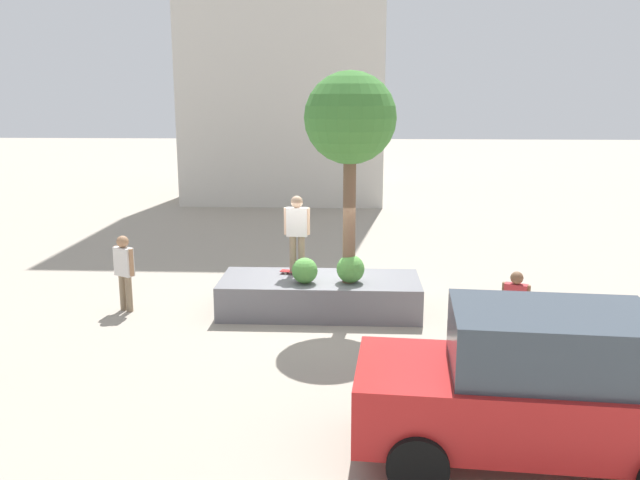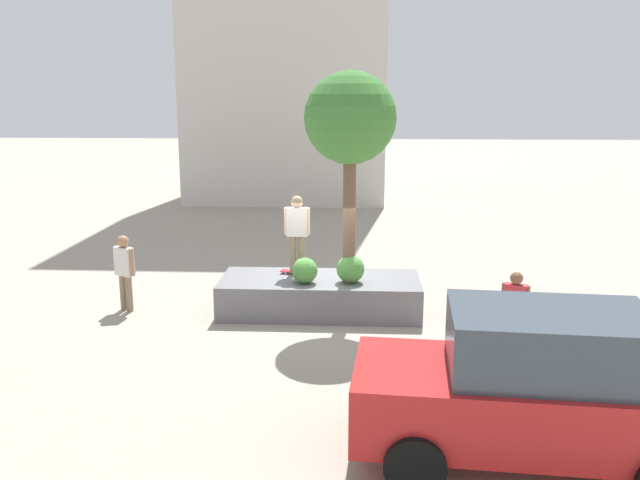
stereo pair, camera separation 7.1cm
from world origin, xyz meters
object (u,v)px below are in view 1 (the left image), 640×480
object	(u,v)px
planter_ledge	(320,295)
pedestrian_crossing	(124,268)
skateboard	(297,272)
sedan_parked	(536,386)
bystander_watching	(515,305)
skateboarder	(297,228)
plaza_tree	(350,121)

from	to	relation	value
planter_ledge	pedestrian_crossing	world-z (taller)	pedestrian_crossing
skateboard	sedan_parked	distance (m)	7.52
sedan_parked	pedestrian_crossing	xyz separation A→B (m)	(7.67, -6.05, -0.07)
skateboard	pedestrian_crossing	xyz separation A→B (m)	(3.94, 0.47, 0.17)
skateboard	pedestrian_crossing	distance (m)	3.97
bystander_watching	sedan_parked	bearing A→B (deg)	80.21
planter_ledge	skateboarder	xyz separation A→B (m)	(0.55, -0.33, 1.50)
sedan_parked	bystander_watching	xyz separation A→B (m)	(-0.70, -4.05, -0.18)
plaza_tree	pedestrian_crossing	xyz separation A→B (m)	(5.14, -0.12, -3.33)
skateboard	bystander_watching	size ratio (longest dim) A/B	0.52
plaza_tree	skateboarder	size ratio (longest dim) A/B	2.59
pedestrian_crossing	skateboard	bearing A→B (deg)	-173.23
bystander_watching	pedestrian_crossing	bearing A→B (deg)	-13.42
skateboard	sedan_parked	bearing A→B (deg)	119.83
planter_ledge	sedan_parked	world-z (taller)	sedan_parked
planter_ledge	bystander_watching	bearing A→B (deg)	151.19
plaza_tree	skateboard	bearing A→B (deg)	-26.01
pedestrian_crossing	planter_ledge	bearing A→B (deg)	-178.19
skateboarder	pedestrian_crossing	distance (m)	4.06
planter_ledge	plaza_tree	size ratio (longest dim) A/B	0.98
planter_ledge	sedan_parked	distance (m)	7.00
planter_ledge	sedan_parked	xyz separation A→B (m)	(-3.19, 6.19, 0.70)
pedestrian_crossing	skateboarder	bearing A→B (deg)	-173.23
skateboarder	sedan_parked	distance (m)	7.56
skateboarder	sedan_parked	world-z (taller)	skateboarder
skateboard	skateboarder	size ratio (longest dim) A/B	0.46
sedan_parked	pedestrian_crossing	size ratio (longest dim) A/B	2.69
bystander_watching	skateboarder	bearing A→B (deg)	-29.06
bystander_watching	skateboard	bearing A→B (deg)	-29.06
planter_ledge	bystander_watching	world-z (taller)	bystander_watching
pedestrian_crossing	sedan_parked	bearing A→B (deg)	141.75
skateboarder	bystander_watching	xyz separation A→B (m)	(-4.44, 2.47, -0.98)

